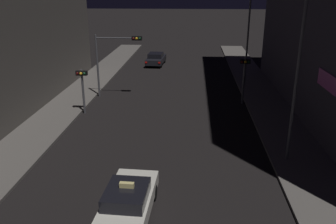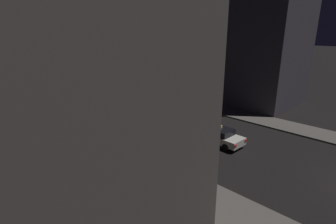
{
  "view_description": "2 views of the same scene",
  "coord_description": "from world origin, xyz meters",
  "px_view_note": "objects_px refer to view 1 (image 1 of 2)",
  "views": [
    {
      "loc": [
        1.9,
        -1.04,
        8.68
      ],
      "look_at": [
        0.65,
        16.4,
        2.44
      ],
      "focal_mm": 37.65,
      "sensor_mm": 36.0,
      "label": 1
    },
    {
      "loc": [
        -18.68,
        -0.97,
        9.59
      ],
      "look_at": [
        -1.37,
        15.89,
        1.88
      ],
      "focal_mm": 28.27,
      "sensor_mm": 36.0,
      "label": 2
    }
  ],
  "objects_px": {
    "traffic_light_overhead": "(114,53)",
    "street_lamp_near_block": "(301,45)",
    "far_car": "(156,59)",
    "traffic_light_left_kerb": "(82,82)",
    "taxi": "(128,202)",
    "traffic_light_right_kerb": "(244,71)",
    "street_lamp_far_block": "(249,23)"
  },
  "relations": [
    {
      "from": "traffic_light_overhead",
      "to": "street_lamp_far_block",
      "type": "xyz_separation_m",
      "value": [
        11.22,
        4.9,
        1.96
      ]
    },
    {
      "from": "traffic_light_overhead",
      "to": "traffic_light_right_kerb",
      "type": "bearing_deg",
      "value": -6.14
    },
    {
      "from": "taxi",
      "to": "traffic_light_left_kerb",
      "type": "distance_m",
      "value": 13.14
    },
    {
      "from": "traffic_light_overhead",
      "to": "street_lamp_near_block",
      "type": "height_order",
      "value": "street_lamp_near_block"
    },
    {
      "from": "traffic_light_left_kerb",
      "to": "street_lamp_near_block",
      "type": "xyz_separation_m",
      "value": [
        12.79,
        -6.54,
        3.73
      ]
    },
    {
      "from": "traffic_light_overhead",
      "to": "taxi",
      "type": "bearing_deg",
      "value": -76.37
    },
    {
      "from": "far_car",
      "to": "traffic_light_overhead",
      "type": "xyz_separation_m",
      "value": [
        -2.0,
        -12.87,
        2.96
      ]
    },
    {
      "from": "street_lamp_far_block",
      "to": "street_lamp_near_block",
      "type": "bearing_deg",
      "value": -89.49
    },
    {
      "from": "taxi",
      "to": "far_car",
      "type": "bearing_deg",
      "value": 93.76
    },
    {
      "from": "traffic_light_overhead",
      "to": "street_lamp_far_block",
      "type": "height_order",
      "value": "street_lamp_far_block"
    },
    {
      "from": "far_car",
      "to": "traffic_light_left_kerb",
      "type": "relative_size",
      "value": 1.4
    },
    {
      "from": "taxi",
      "to": "traffic_light_left_kerb",
      "type": "bearing_deg",
      "value": 114.15
    },
    {
      "from": "far_car",
      "to": "traffic_light_overhead",
      "type": "height_order",
      "value": "traffic_light_overhead"
    },
    {
      "from": "traffic_light_left_kerb",
      "to": "street_lamp_near_block",
      "type": "relative_size",
      "value": 0.36
    },
    {
      "from": "street_lamp_near_block",
      "to": "street_lamp_far_block",
      "type": "distance_m",
      "value": 15.66
    },
    {
      "from": "traffic_light_overhead",
      "to": "traffic_light_left_kerb",
      "type": "xyz_separation_m",
      "value": [
        -1.43,
        -4.21,
        -1.34
      ]
    },
    {
      "from": "far_car",
      "to": "traffic_light_overhead",
      "type": "bearing_deg",
      "value": -98.83
    },
    {
      "from": "taxi",
      "to": "street_lamp_near_block",
      "type": "bearing_deg",
      "value": 35.69
    },
    {
      "from": "taxi",
      "to": "traffic_light_overhead",
      "type": "distance_m",
      "value": 16.84
    },
    {
      "from": "traffic_light_overhead",
      "to": "street_lamp_near_block",
      "type": "xyz_separation_m",
      "value": [
        11.36,
        -10.75,
        2.39
      ]
    },
    {
      "from": "traffic_light_left_kerb",
      "to": "taxi",
      "type": "bearing_deg",
      "value": -65.85
    },
    {
      "from": "traffic_light_overhead",
      "to": "street_lamp_near_block",
      "type": "distance_m",
      "value": 15.83
    },
    {
      "from": "traffic_light_left_kerb",
      "to": "traffic_light_right_kerb",
      "type": "height_order",
      "value": "traffic_light_right_kerb"
    },
    {
      "from": "taxi",
      "to": "traffic_light_overhead",
      "type": "bearing_deg",
      "value": 103.63
    },
    {
      "from": "street_lamp_far_block",
      "to": "traffic_light_overhead",
      "type": "bearing_deg",
      "value": -156.42
    },
    {
      "from": "traffic_light_right_kerb",
      "to": "street_lamp_near_block",
      "type": "bearing_deg",
      "value": -83.47
    },
    {
      "from": "traffic_light_overhead",
      "to": "far_car",
      "type": "bearing_deg",
      "value": 81.17
    },
    {
      "from": "traffic_light_left_kerb",
      "to": "traffic_light_overhead",
      "type": "bearing_deg",
      "value": 71.27
    },
    {
      "from": "traffic_light_overhead",
      "to": "traffic_light_right_kerb",
      "type": "xyz_separation_m",
      "value": [
        10.26,
        -1.1,
        -1.1
      ]
    },
    {
      "from": "traffic_light_overhead",
      "to": "traffic_light_left_kerb",
      "type": "bearing_deg",
      "value": -108.73
    },
    {
      "from": "taxi",
      "to": "traffic_light_left_kerb",
      "type": "xyz_separation_m",
      "value": [
        -5.33,
        11.89,
        1.62
      ]
    },
    {
      "from": "traffic_light_right_kerb",
      "to": "traffic_light_overhead",
      "type": "bearing_deg",
      "value": 173.86
    }
  ]
}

